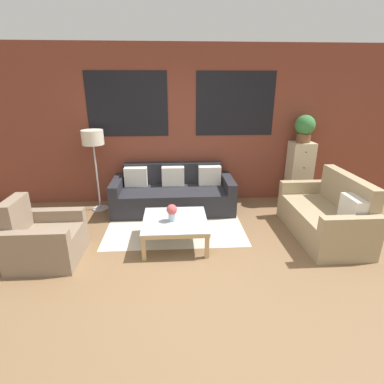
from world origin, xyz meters
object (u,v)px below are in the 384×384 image
coffee_table (175,223)px  floor_lamp (93,142)px  drawer_cabinet (299,173)px  potted_plant (305,127)px  settee_vintage (326,216)px  flower_vase (172,212)px  armchair_corner (44,240)px  couch_dark (173,194)px

coffee_table → floor_lamp: (-1.34, 1.32, 0.91)m
drawer_cabinet → potted_plant: potted_plant is taller
drawer_cabinet → settee_vintage: bearing=-95.0°
floor_lamp → flower_vase: (1.30, -1.35, -0.71)m
flower_vase → floor_lamp: bearing=134.0°
settee_vintage → floor_lamp: size_ratio=1.10×
armchair_corner → coffee_table: (1.66, 0.32, 0.04)m
armchair_corner → potted_plant: 4.53m
settee_vintage → couch_dark: bearing=152.6°
armchair_corner → floor_lamp: (0.32, 1.63, 0.94)m
armchair_corner → floor_lamp: bearing=78.9°
coffee_table → potted_plant: 2.98m
couch_dark → potted_plant: 2.62m
floor_lamp → potted_plant: potted_plant is taller
settee_vintage → coffee_table: size_ratio=1.75×
potted_plant → flower_vase: potted_plant is taller
flower_vase → drawer_cabinet: bearing=32.4°
couch_dark → flower_vase: couch_dark is taller
settee_vintage → floor_lamp: 3.88m
coffee_table → armchair_corner: bearing=-169.3°
potted_plant → drawer_cabinet: bearing=-90.0°
armchair_corner → floor_lamp: floor_lamp is taller
armchair_corner → floor_lamp: 1.91m
flower_vase → couch_dark: bearing=89.1°
floor_lamp → drawer_cabinet: (3.68, 0.16, -0.65)m
couch_dark → potted_plant: size_ratio=4.36×
coffee_table → floor_lamp: bearing=135.6°
settee_vintage → potted_plant: bearing=85.0°
flower_vase → armchair_corner: bearing=-170.2°
couch_dark → floor_lamp: floor_lamp is taller
couch_dark → settee_vintage: (2.24, -1.16, 0.03)m
drawer_cabinet → flower_vase: bearing=-147.6°
settee_vintage → armchair_corner: settee_vintage is taller
couch_dark → drawer_cabinet: (2.36, 0.22, 0.29)m
couch_dark → coffee_table: 1.25m
armchair_corner → potted_plant: (4.00, 1.79, 1.13)m
couch_dark → drawer_cabinet: drawer_cabinet is taller
coffee_table → settee_vintage: bearing=2.4°
armchair_corner → drawer_cabinet: bearing=24.1°
floor_lamp → flower_vase: floor_lamp is taller
drawer_cabinet → flower_vase: size_ratio=4.78×
drawer_cabinet → flower_vase: 2.82m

